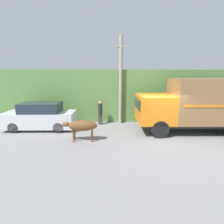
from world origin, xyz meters
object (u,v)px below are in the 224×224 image
Objects in this scene: brown_cow at (82,126)px; utility_pole at (121,80)px; pedestrian_on_hill at (100,111)px; parked_suv at (40,117)px; cargo_truck at (199,104)px.

brown_cow is 4.84m from utility_pole.
pedestrian_on_hill reaches higher than brown_cow.
parked_suv is at bearing -164.44° from utility_pole.
parked_suv is at bearing 24.87° from pedestrian_on_hill.
brown_cow is 0.31× the size of utility_pole.
pedestrian_on_hill is 0.28× the size of utility_pole.
cargo_truck is at bearing -23.65° from utility_pole.
utility_pole reaches higher than parked_suv.
pedestrian_on_hill is (-6.22, 1.67, -0.84)m from cargo_truck.
cargo_truck is 7.26m from brown_cow.
brown_cow is 1.11× the size of pedestrian_on_hill.
brown_cow is at bearing -170.65° from cargo_truck.
cargo_truck is 10.17m from parked_suv.
cargo_truck is 6.50m from pedestrian_on_hill.
parked_suv reaches higher than pedestrian_on_hill.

